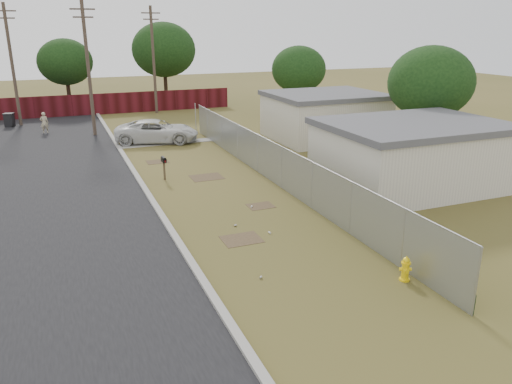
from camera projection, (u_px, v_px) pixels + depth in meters
name	position (u px, v px, depth m)	size (l,w,h in m)	color
ground	(219.00, 195.00, 22.67)	(120.00, 120.00, 0.00)	brown
street	(56.00, 166.00, 27.33)	(15.10, 60.00, 0.12)	black
chainlink_fence	(273.00, 166.00, 24.44)	(0.10, 27.06, 2.02)	#94979C
privacy_fence	(60.00, 106.00, 42.22)	(30.00, 0.12, 1.80)	#4F1018
utility_poles	(88.00, 63.00, 38.05)	(12.60, 8.24, 9.00)	brown
houses	(364.00, 133.00, 28.41)	(9.30, 17.24, 3.10)	#BCB7AA
horizon_trees	(141.00, 60.00, 42.23)	(33.32, 31.94, 7.78)	#302015
fire_hydrant	(405.00, 269.00, 14.98)	(0.42, 0.42, 0.79)	yellow
mailbox	(164.00, 162.00, 24.71)	(0.20, 0.52, 1.19)	brown
pickup_truck	(157.00, 131.00, 32.90)	(2.48, 5.38, 1.50)	silver
pedestrian	(44.00, 123.00, 35.74)	(0.56, 0.36, 1.52)	tan
trash_bin	(9.00, 120.00, 38.08)	(0.84, 0.90, 1.04)	black
scattered_litter	(254.00, 232.00, 18.50)	(2.19, 6.09, 0.07)	silver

